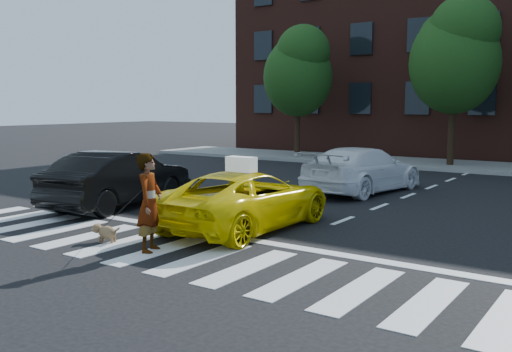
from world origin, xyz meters
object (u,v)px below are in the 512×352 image
at_px(tree_left, 298,68).
at_px(taxi, 247,200).
at_px(black_sedan, 119,179).
at_px(tree_mid, 456,52).
at_px(white_suv, 362,170).
at_px(dog, 105,232).
at_px(woman, 150,203).

bearing_deg(tree_left, taxi, -63.67).
xyz_separation_m(tree_left, black_sedan, (2.86, -14.24, -3.70)).
xyz_separation_m(tree_mid, taxi, (-0.33, -14.50, -4.22)).
xyz_separation_m(tree_left, white_suv, (7.13, -8.27, -3.74)).
bearing_deg(tree_mid, dog, -96.24).
height_order(black_sedan, dog, black_sedan).
height_order(tree_mid, taxi, tree_mid).
distance_m(woman, dog, 1.42).
bearing_deg(dog, tree_mid, 65.82).
distance_m(tree_mid, woman, 17.59).
bearing_deg(dog, white_suv, 62.46).
distance_m(taxi, black_sedan, 4.32).
bearing_deg(tree_left, tree_mid, -0.00).
distance_m(tree_left, woman, 18.79).
bearing_deg(taxi, dog, 59.58).
distance_m(tree_left, tree_mid, 7.51).
relative_size(black_sedan, dog, 7.22).
bearing_deg(dog, taxi, 41.66).
bearing_deg(dog, woman, -17.96).
xyz_separation_m(tree_left, taxi, (7.17, -14.50, -3.81)).
height_order(tree_left, taxi, tree_left).
bearing_deg(tree_mid, woman, -92.11).
height_order(tree_left, white_suv, tree_left).
relative_size(tree_mid, woman, 3.91).
height_order(tree_left, woman, tree_left).
bearing_deg(taxi, tree_mid, -91.31).
xyz_separation_m(taxi, white_suv, (-0.05, 6.22, 0.07)).
distance_m(black_sedan, woman, 4.94).
distance_m(tree_mid, dog, 17.85).
relative_size(woman, dog, 2.92).
xyz_separation_m(tree_left, tree_mid, (7.50, -0.00, 0.41)).
bearing_deg(taxi, black_sedan, -3.37).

